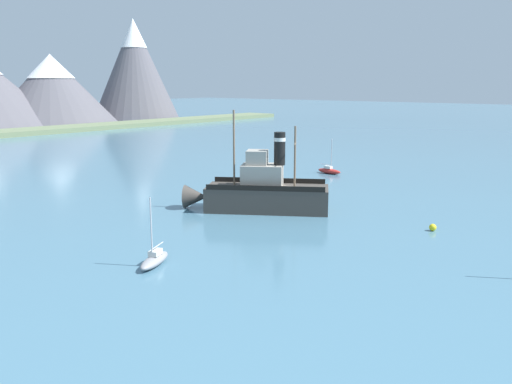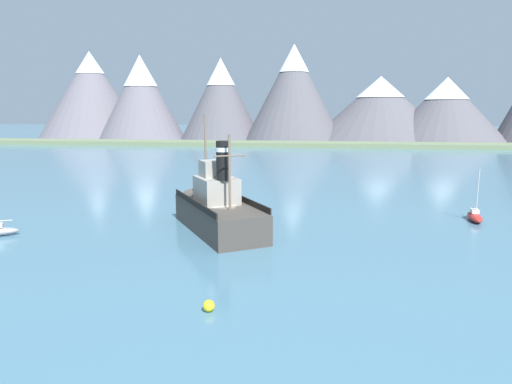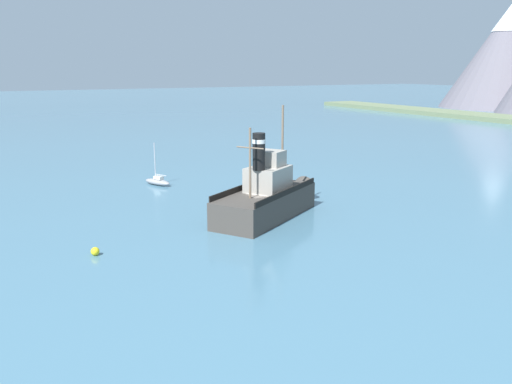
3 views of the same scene
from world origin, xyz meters
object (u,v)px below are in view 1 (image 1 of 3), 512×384
sailboat_red (329,171)px  sailboat_grey (154,259)px  mooring_buoy (433,227)px  old_tugboat (261,192)px

sailboat_red → sailboat_grey: size_ratio=1.00×
sailboat_red → mooring_buoy: size_ratio=7.91×
old_tugboat → sailboat_red: old_tugboat is taller
old_tugboat → sailboat_grey: (-17.71, -4.68, -1.40)m
sailboat_grey → mooring_buoy: sailboat_grey is taller
sailboat_grey → old_tugboat: bearing=14.8°
old_tugboat → sailboat_grey: size_ratio=2.85×
sailboat_red → mooring_buoy: bearing=-131.5°
sailboat_red → old_tugboat: bearing=-164.5°
old_tugboat → sailboat_red: 24.28m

